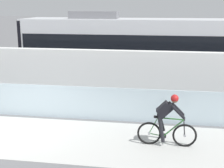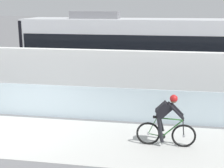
% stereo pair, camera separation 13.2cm
% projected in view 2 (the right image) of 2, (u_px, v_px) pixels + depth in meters
% --- Properties ---
extents(ground_plane, '(200.00, 200.00, 0.00)m').
position_uv_depth(ground_plane, '(15.00, 135.00, 10.26)').
color(ground_plane, slate).
extents(bike_path_deck, '(32.00, 3.20, 0.01)m').
position_uv_depth(bike_path_deck, '(15.00, 135.00, 10.26)').
color(bike_path_deck, beige).
rests_on(bike_path_deck, ground).
extents(glass_parapet, '(32.00, 0.05, 1.24)m').
position_uv_depth(glass_parapet, '(37.00, 100.00, 11.88)').
color(glass_parapet, silver).
rests_on(glass_parapet, ground).
extents(concrete_barrier_wall, '(32.00, 0.36, 2.33)m').
position_uv_depth(concrete_barrier_wall, '(53.00, 76.00, 13.47)').
color(concrete_barrier_wall, white).
rests_on(concrete_barrier_wall, ground).
extents(tram_rail_near, '(32.00, 0.08, 0.01)m').
position_uv_depth(tram_rail_near, '(70.00, 87.00, 16.13)').
color(tram_rail_near, '#595654').
rests_on(tram_rail_near, ground).
extents(tram_rail_far, '(32.00, 0.08, 0.01)m').
position_uv_depth(tram_rail_far, '(78.00, 81.00, 17.50)').
color(tram_rail_far, '#595654').
rests_on(tram_rail_far, ground).
extents(tram, '(11.06, 2.54, 3.81)m').
position_uv_depth(tram, '(134.00, 50.00, 15.84)').
color(tram, silver).
rests_on(tram, ground).
extents(cyclist_on_bike, '(1.77, 0.58, 1.61)m').
position_uv_depth(cyclist_on_bike, '(166.00, 121.00, 9.29)').
color(cyclist_on_bike, black).
rests_on(cyclist_on_bike, ground).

